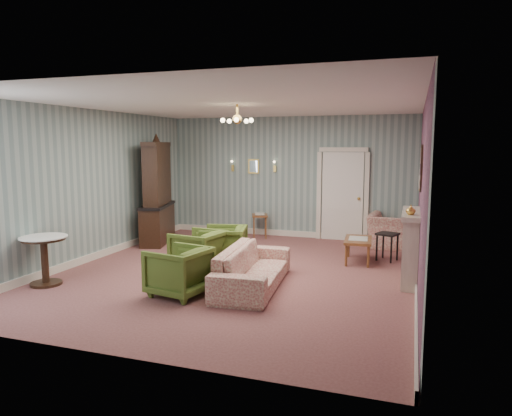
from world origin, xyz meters
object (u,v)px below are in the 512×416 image
(olive_chair_b, at_px, (198,249))
(dresser, at_px, (157,190))
(wingback_chair, at_px, (397,226))
(fireplace, at_px, (411,247))
(coffee_table, at_px, (358,250))
(olive_chair_c, at_px, (224,244))
(olive_chair_a, at_px, (179,269))
(side_table_black, at_px, (387,247))
(pedestal_table, at_px, (45,261))
(sofa_chintz, at_px, (253,261))

(olive_chair_b, xyz_separation_m, dresser, (-1.97, 1.97, 0.81))
(wingback_chair, height_order, fireplace, fireplace)
(wingback_chair, bearing_deg, coffee_table, 72.34)
(olive_chair_b, bearing_deg, olive_chair_c, 165.15)
(olive_chair_a, xyz_separation_m, wingback_chair, (2.93, 4.40, 0.09))
(fireplace, bearing_deg, olive_chair_a, -150.12)
(olive_chair_a, distance_m, side_table_black, 4.23)
(fireplace, bearing_deg, pedestal_table, -159.35)
(dresser, height_order, fireplace, dresser)
(dresser, bearing_deg, wingback_chair, -3.25)
(olive_chair_c, xyz_separation_m, wingback_chair, (2.98, 2.55, 0.09))
(dresser, bearing_deg, coffee_table, -20.30)
(olive_chair_c, height_order, dresser, dresser)
(olive_chair_b, height_order, wingback_chair, wingback_chair)
(dresser, height_order, side_table_black, dresser)
(olive_chair_a, bearing_deg, olive_chair_b, -155.54)
(olive_chair_a, bearing_deg, side_table_black, 149.52)
(dresser, distance_m, side_table_black, 5.17)
(olive_chair_a, height_order, dresser, dresser)
(pedestal_table, bearing_deg, olive_chair_c, 42.91)
(olive_chair_b, distance_m, sofa_chintz, 1.32)
(sofa_chintz, bearing_deg, olive_chair_c, 35.68)
(sofa_chintz, distance_m, dresser, 4.13)
(olive_chair_c, xyz_separation_m, fireplace, (3.29, 0.01, 0.17))
(sofa_chintz, height_order, pedestal_table, sofa_chintz)
(olive_chair_b, height_order, olive_chair_c, olive_chair_c)
(fireplace, distance_m, side_table_black, 1.40)
(pedestal_table, bearing_deg, sofa_chintz, 16.86)
(dresser, height_order, coffee_table, dresser)
(olive_chair_c, xyz_separation_m, side_table_black, (2.86, 1.31, -0.13))
(olive_chair_b, bearing_deg, side_table_black, 130.37)
(olive_chair_a, height_order, olive_chair_c, olive_chair_c)
(olive_chair_a, xyz_separation_m, fireplace, (3.24, 1.86, 0.18))
(olive_chair_c, bearing_deg, olive_chair_a, -11.63)
(olive_chair_c, distance_m, pedestal_table, 3.03)
(fireplace, height_order, pedestal_table, fireplace)
(olive_chair_b, distance_m, fireplace, 3.59)
(olive_chair_a, height_order, side_table_black, olive_chair_a)
(olive_chair_c, relative_size, side_table_black, 1.49)
(sofa_chintz, relative_size, side_table_black, 3.92)
(olive_chair_c, relative_size, wingback_chair, 0.72)
(olive_chair_b, bearing_deg, fireplace, 108.56)
(wingback_chair, relative_size, pedestal_table, 1.43)
(olive_chair_c, xyz_separation_m, pedestal_table, (-2.22, -2.06, -0.01))
(sofa_chintz, height_order, wingback_chair, wingback_chair)
(olive_chair_a, xyz_separation_m, coffee_table, (2.29, 2.88, -0.17))
(fireplace, bearing_deg, olive_chair_c, -179.79)
(sofa_chintz, bearing_deg, side_table_black, -43.52)
(wingback_chair, distance_m, fireplace, 2.56)
(side_table_black, bearing_deg, dresser, 178.81)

